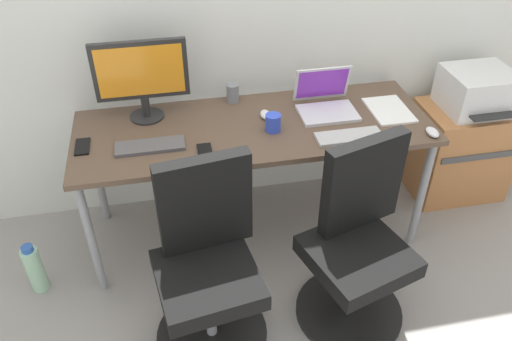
% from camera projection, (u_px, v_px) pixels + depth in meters
% --- Properties ---
extents(ground_plane, '(5.28, 5.28, 0.00)m').
position_uv_depth(ground_plane, '(254.00, 228.00, 3.14)').
color(ground_plane, gray).
extents(desk, '(1.88, 0.67, 0.74)m').
position_uv_depth(desk, '(254.00, 135.00, 2.73)').
color(desk, brown).
rests_on(desk, ground).
extents(office_chair_left, '(0.54, 0.54, 0.94)m').
position_uv_depth(office_chair_left, '(208.00, 267.00, 2.32)').
color(office_chair_left, black).
rests_on(office_chair_left, ground).
extents(office_chair_right, '(0.55, 0.55, 0.94)m').
position_uv_depth(office_chair_right, '(357.00, 245.00, 2.43)').
color(office_chair_right, black).
rests_on(office_chair_right, ground).
extents(side_cabinet, '(0.57, 0.42, 0.61)m').
position_uv_depth(side_cabinet, '(460.00, 150.00, 3.27)').
color(side_cabinet, '#B77542').
rests_on(side_cabinet, ground).
extents(printer, '(0.38, 0.40, 0.24)m').
position_uv_depth(printer, '(477.00, 91.00, 3.02)').
color(printer, silver).
rests_on(printer, side_cabinet).
extents(water_bottle_on_floor, '(0.09, 0.09, 0.31)m').
position_uv_depth(water_bottle_on_floor, '(35.00, 269.00, 2.68)').
color(water_bottle_on_floor, '#A5D8B2').
rests_on(water_bottle_on_floor, ground).
extents(desktop_monitor, '(0.48, 0.18, 0.43)m').
position_uv_depth(desktop_monitor, '(141.00, 75.00, 2.61)').
color(desktop_monitor, '#262626').
rests_on(desktop_monitor, desk).
extents(open_laptop, '(0.31, 0.27, 0.22)m').
position_uv_depth(open_laptop, '(325.00, 101.00, 2.79)').
color(open_laptop, silver).
rests_on(open_laptop, desk).
extents(keyboard_by_monitor, '(0.34, 0.12, 0.02)m').
position_uv_depth(keyboard_by_monitor, '(150.00, 146.00, 2.52)').
color(keyboard_by_monitor, '#515156').
rests_on(keyboard_by_monitor, desk).
extents(keyboard_by_laptop, '(0.34, 0.12, 0.02)m').
position_uv_depth(keyboard_by_laptop, '(349.00, 137.00, 2.59)').
color(keyboard_by_laptop, '#B7B7B7').
rests_on(keyboard_by_laptop, desk).
extents(mouse_by_monitor, '(0.06, 0.10, 0.03)m').
position_uv_depth(mouse_by_monitor, '(432.00, 132.00, 2.61)').
color(mouse_by_monitor, silver).
rests_on(mouse_by_monitor, desk).
extents(mouse_by_laptop, '(0.06, 0.10, 0.03)m').
position_uv_depth(mouse_by_laptop, '(266.00, 115.00, 2.75)').
color(mouse_by_laptop, silver).
rests_on(mouse_by_laptop, desk).
extents(coffee_mug, '(0.08, 0.08, 0.09)m').
position_uv_depth(coffee_mug, '(273.00, 123.00, 2.63)').
color(coffee_mug, blue).
rests_on(coffee_mug, desk).
extents(pen_cup, '(0.07, 0.07, 0.10)m').
position_uv_depth(pen_cup, '(233.00, 93.00, 2.87)').
color(pen_cup, slate).
rests_on(pen_cup, desk).
extents(phone_near_monitor, '(0.07, 0.14, 0.01)m').
position_uv_depth(phone_near_monitor, '(82.00, 147.00, 2.53)').
color(phone_near_monitor, black).
rests_on(phone_near_monitor, desk).
extents(phone_near_laptop, '(0.07, 0.14, 0.01)m').
position_uv_depth(phone_near_laptop, '(205.00, 152.00, 2.49)').
color(phone_near_laptop, black).
rests_on(phone_near_laptop, desk).
extents(paper_pile, '(0.21, 0.30, 0.01)m').
position_uv_depth(paper_pile, '(389.00, 110.00, 2.81)').
color(paper_pile, white).
rests_on(paper_pile, desk).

